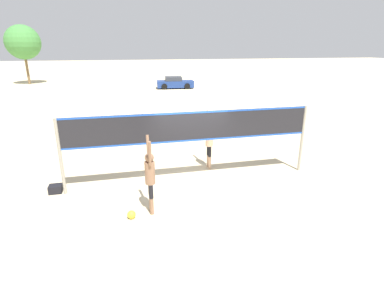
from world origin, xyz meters
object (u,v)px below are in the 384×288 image
(player_blocker, at_px, (209,139))
(tree_left_cluster, at_px, (23,42))
(parked_car_near, at_px, (175,83))
(volleyball_net, at_px, (192,131))
(gear_bag, at_px, (56,189))
(player_spiker, at_px, (150,174))
(volleyball, at_px, (131,215))

(player_blocker, xyz_separation_m, tree_left_cluster, (-14.33, 31.38, 3.79))
(parked_car_near, bearing_deg, player_blocker, -90.83)
(parked_car_near, height_order, tree_left_cluster, tree_left_cluster)
(volleyball_net, relative_size, gear_bag, 21.23)
(player_blocker, bearing_deg, gear_bag, -80.96)
(player_spiker, bearing_deg, volleyball_net, -41.87)
(player_blocker, xyz_separation_m, parked_car_near, (2.80, 23.32, -0.59))
(gear_bag, bearing_deg, player_blocker, 9.04)
(volleyball_net, bearing_deg, parked_car_near, 81.32)
(volleyball_net, height_order, player_blocker, volleyball_net)
(volleyball, distance_m, gear_bag, 3.17)
(tree_left_cluster, bearing_deg, player_blocker, -65.45)
(volleyball, height_order, gear_bag, gear_bag)
(gear_bag, height_order, parked_car_near, parked_car_near)
(parked_car_near, bearing_deg, tree_left_cluster, 160.83)
(volleyball_net, bearing_deg, player_blocker, 47.79)
(player_spiker, height_order, tree_left_cluster, tree_left_cluster)
(player_spiker, relative_size, gear_bag, 5.56)
(volleyball, xyz_separation_m, parked_car_near, (5.90, 26.32, 0.48))
(parked_car_near, distance_m, tree_left_cluster, 19.43)
(player_spiker, relative_size, volleyball, 9.65)
(player_spiker, distance_m, player_blocker, 3.77)
(gear_bag, relative_size, parked_car_near, 0.09)
(volleyball, bearing_deg, player_spiker, 19.13)
(volleyball_net, distance_m, parked_car_near, 24.63)
(player_spiker, distance_m, tree_left_cluster, 36.36)
(volleyball_net, distance_m, volleyball, 3.43)
(volleyball, bearing_deg, gear_bag, 137.63)
(player_spiker, relative_size, player_blocker, 1.00)
(gear_bag, distance_m, parked_car_near, 25.55)
(player_spiker, bearing_deg, gear_bag, 56.44)
(player_spiker, height_order, volleyball, player_spiker)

